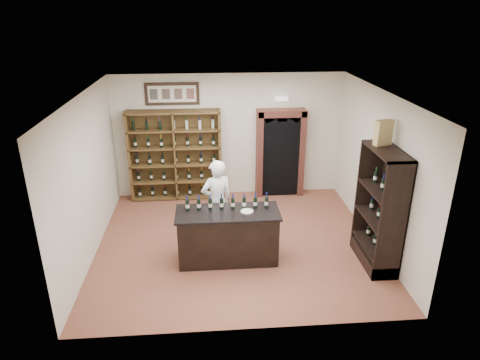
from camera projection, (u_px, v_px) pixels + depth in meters
name	position (u px, v px, depth m)	size (l,w,h in m)	color
floor	(236.00, 242.00, 8.65)	(5.50, 5.50, 0.00)	brown
ceiling	(236.00, 94.00, 7.50)	(5.50, 5.50, 0.00)	white
wall_back	(229.00, 136.00, 10.38)	(5.50, 0.04, 3.00)	beige
wall_left	(87.00, 178.00, 7.87)	(0.04, 5.00, 3.00)	beige
wall_right	(378.00, 169.00, 8.28)	(0.04, 5.00, 3.00)	beige
wine_shelf	(175.00, 155.00, 10.28)	(2.20, 0.38, 2.20)	brown
framed_picture	(172.00, 94.00, 9.86)	(1.25, 0.04, 0.52)	black
arched_doorway	(280.00, 151.00, 10.45)	(1.17, 0.35, 2.17)	black
emergency_light	(282.00, 99.00, 10.06)	(0.30, 0.10, 0.10)	white
tasting_counter	(228.00, 236.00, 7.89)	(1.88, 0.78, 1.00)	black
counter_bottle_0	(187.00, 205.00, 7.71)	(0.07, 0.07, 0.30)	black
counter_bottle_1	(199.00, 205.00, 7.73)	(0.07, 0.07, 0.30)	black
counter_bottle_2	(210.00, 204.00, 7.74)	(0.07, 0.07, 0.30)	black
counter_bottle_3	(222.00, 204.00, 7.76)	(0.07, 0.07, 0.30)	black
counter_bottle_4	(233.00, 203.00, 7.77)	(0.07, 0.07, 0.30)	black
counter_bottle_5	(244.00, 203.00, 7.79)	(0.07, 0.07, 0.30)	black
counter_bottle_6	(255.00, 203.00, 7.80)	(0.07, 0.07, 0.30)	black
counter_bottle_7	(266.00, 202.00, 7.82)	(0.07, 0.07, 0.30)	black
side_cabinet	(379.00, 226.00, 7.72)	(0.48, 1.20, 2.20)	black
shopkeeper	(217.00, 202.00, 8.41)	(0.63, 0.41, 1.73)	white
plate	(247.00, 211.00, 7.69)	(0.23, 0.23, 0.02)	beige
wine_crate	(384.00, 133.00, 7.34)	(0.31, 0.13, 0.44)	tan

